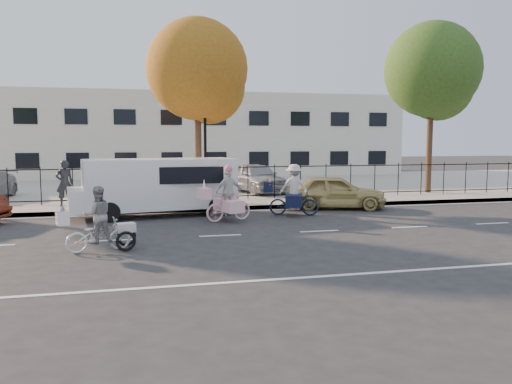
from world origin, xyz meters
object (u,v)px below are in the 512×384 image
object	(u,v)px
lot_car_c	(131,183)
lot_car_d	(256,178)
pedestrian	(65,183)
bull_bike	(293,195)
lamppost	(205,130)
unicorn_bike	(228,201)
white_van	(157,185)
gold_sedan	(335,192)
zebra_trike	(98,226)

from	to	relation	value
lot_car_c	lot_car_d	distance (m)	5.97
pedestrian	bull_bike	bearing A→B (deg)	140.47
lamppost	pedestrian	bearing A→B (deg)	-178.05
lot_car_c	unicorn_bike	bearing A→B (deg)	-57.29
lamppost	white_van	size ratio (longest dim) A/B	0.72
pedestrian	lot_car_c	bearing A→B (deg)	-144.25
bull_bike	lot_car_c	world-z (taller)	bull_bike
unicorn_bike	gold_sedan	bearing A→B (deg)	-82.84
zebra_trike	bull_bike	bearing A→B (deg)	-68.99
lamppost	zebra_trike	distance (m)	9.25
pedestrian	lot_car_c	xyz separation A→B (m)	(2.47, 3.26, -0.30)
zebra_trike	lot_car_d	bearing A→B (deg)	-44.78
lamppost	pedestrian	size ratio (longest dim) A/B	2.41
white_van	lot_car_c	xyz separation A→B (m)	(-0.97, 5.62, -0.38)
gold_sedan	unicorn_bike	bearing A→B (deg)	131.72
unicorn_bike	lot_car_d	distance (m)	7.94
zebra_trike	lamppost	bearing A→B (deg)	-38.74
white_van	pedestrian	xyz separation A→B (m)	(-3.44, 2.37, -0.08)
bull_bike	pedestrian	xyz separation A→B (m)	(-8.23, 3.40, 0.31)
bull_bike	white_van	distance (m)	4.91
bull_bike	lot_car_d	bearing A→B (deg)	17.10
pedestrian	lot_car_c	world-z (taller)	pedestrian
white_van	lot_car_d	xyz separation A→B (m)	(5.00, 5.62, -0.25)
lot_car_c	lot_car_d	xyz separation A→B (m)	(5.97, -0.00, 0.13)
lamppost	bull_bike	world-z (taller)	lamppost
unicorn_bike	lot_car_d	size ratio (longest dim) A/B	0.45
unicorn_bike	gold_sedan	size ratio (longest dim) A/B	0.49
lamppost	lot_car_d	world-z (taller)	lamppost
gold_sedan	lot_car_c	distance (m)	9.55
zebra_trike	lot_car_c	world-z (taller)	zebra_trike
zebra_trike	unicorn_bike	size ratio (longest dim) A/B	0.98
zebra_trike	lot_car_c	distance (m)	11.18
gold_sedan	pedestrian	xyz separation A→B (m)	(-10.37, 2.11, 0.38)
white_van	unicorn_bike	bearing A→B (deg)	-47.42
zebra_trike	white_van	bearing A→B (deg)	-30.46
zebra_trike	unicorn_bike	bearing A→B (deg)	-60.23
unicorn_bike	bull_bike	size ratio (longest dim) A/B	0.94
zebra_trike	lot_car_d	distance (m)	12.98
unicorn_bike	pedestrian	xyz separation A→B (m)	(-5.69, 4.19, 0.35)
lamppost	white_van	xyz separation A→B (m)	(-2.09, -2.56, -1.98)
lot_car_d	white_van	bearing A→B (deg)	-143.03
zebra_trike	bull_bike	world-z (taller)	bull_bike
lamppost	unicorn_bike	world-z (taller)	lamppost
unicorn_bike	lot_car_d	bearing A→B (deg)	-37.03
bull_bike	pedestrian	size ratio (longest dim) A/B	1.14
unicorn_bike	white_van	world-z (taller)	white_van
bull_bike	gold_sedan	bearing A→B (deg)	-40.07
lamppost	gold_sedan	xyz separation A→B (m)	(4.84, -2.30, -2.44)
unicorn_bike	pedestrian	distance (m)	7.07
zebra_trike	white_van	size ratio (longest dim) A/B	0.31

